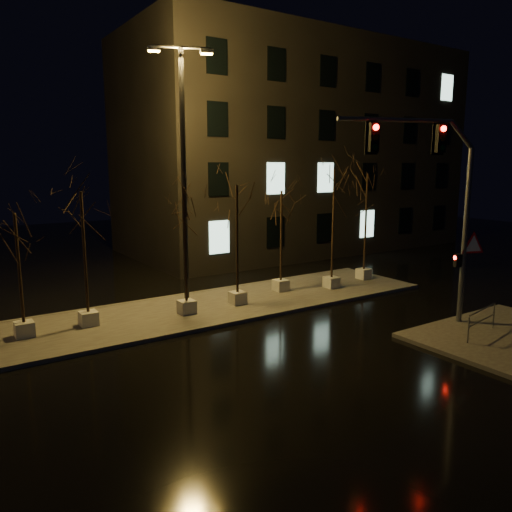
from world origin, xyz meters
TOP-DOWN VIEW (x-y plane):
  - ground at (0.00, 0.00)m, footprint 90.00×90.00m
  - median at (0.00, 6.00)m, footprint 22.00×5.00m
  - sidewalk_corner at (7.50, -3.50)m, footprint 7.00×5.00m
  - building at (14.00, 18.00)m, footprint 25.00×12.00m
  - tree_0 at (-7.43, 6.14)m, footprint 1.80×1.80m
  - tree_1 at (-5.12, 6.17)m, footprint 1.80×1.80m
  - tree_2 at (-1.24, 5.52)m, footprint 1.80×1.80m
  - tree_3 at (1.31, 5.59)m, footprint 1.80×1.80m
  - tree_4 at (4.34, 6.43)m, footprint 1.80×1.80m
  - tree_5 at (6.88, 5.52)m, footprint 1.80×1.80m
  - tree_6 at (9.71, 6.05)m, footprint 1.80×1.80m
  - traffic_signal_mast at (6.12, -1.09)m, footprint 6.06×2.22m
  - streetlight_main at (-0.44, 7.14)m, footprint 2.69×1.22m
  - guard_rail_a at (6.51, -2.97)m, footprint 2.30×0.48m

SIDE VIEW (x-z plane):
  - ground at x=0.00m, z-range 0.00..0.00m
  - median at x=0.00m, z-range 0.00..0.15m
  - sidewalk_corner at x=7.50m, z-range 0.00..0.15m
  - guard_rail_a at x=6.51m, z-range 0.30..1.31m
  - tree_0 at x=-7.43m, z-range 1.35..5.96m
  - tree_4 at x=4.34m, z-range 1.46..6.52m
  - tree_1 at x=-5.12m, z-range 1.53..6.85m
  - tree_2 at x=-1.24m, z-range 1.55..6.94m
  - tree_3 at x=1.31m, z-range 1.56..6.99m
  - tree_6 at x=9.71m, z-range 1.67..7.53m
  - tree_5 at x=6.88m, z-range 1.73..7.86m
  - traffic_signal_mast at x=6.12m, z-range 1.37..9.18m
  - streetlight_main at x=-0.44m, z-range 1.00..12.04m
  - building at x=14.00m, z-range 0.00..15.00m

